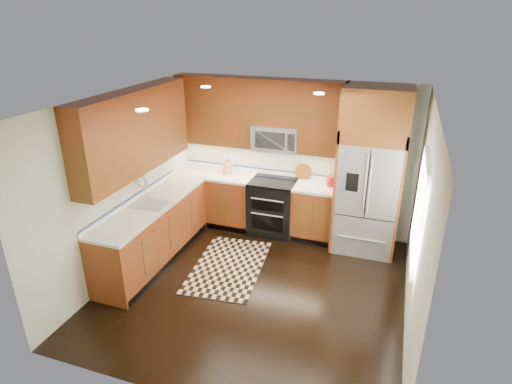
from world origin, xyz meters
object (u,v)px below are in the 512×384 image
(range, at_px, (273,207))
(refrigerator, at_px, (370,172))
(rug, at_px, (229,266))
(knife_block, at_px, (227,168))
(utensil_crock, at_px, (331,179))

(range, xyz_separation_m, refrigerator, (1.55, -0.04, 0.83))
(rug, bearing_deg, knife_block, 106.70)
(refrigerator, height_order, utensil_crock, refrigerator)
(range, xyz_separation_m, rug, (-0.30, -1.30, -0.46))
(range, bearing_deg, rug, -102.85)
(refrigerator, height_order, knife_block, refrigerator)
(refrigerator, distance_m, knife_block, 2.43)
(rug, bearing_deg, range, 71.59)
(rug, height_order, knife_block, knife_block)
(range, bearing_deg, knife_block, 174.64)
(range, height_order, utensil_crock, utensil_crock)
(range, xyz_separation_m, utensil_crock, (0.94, 0.10, 0.59))
(rug, xyz_separation_m, knife_block, (-0.57, 1.38, 1.04))
(range, height_order, knife_block, knife_block)
(rug, distance_m, utensil_crock, 2.15)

